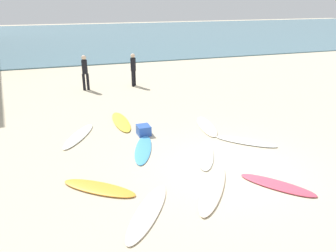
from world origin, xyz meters
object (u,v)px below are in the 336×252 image
Objects in this scene: surfboard_9 at (213,188)px; surfboard_2 at (148,212)px; surfboard_4 at (246,141)px; beach_cooler at (144,130)px; surfboard_6 at (277,185)px; surfboard_7 at (121,122)px; surfboard_8 at (205,155)px; surfboard_0 at (79,136)px; beachgoer_mid at (133,68)px; surfboard_3 at (99,188)px; beachgoer_near at (85,71)px; surfboard_5 at (143,149)px; surfboard_1 at (207,126)px.

surfboard_2 is at bearing 48.62° from surfboard_9.
beach_cooler is (-3.02, 1.72, 0.13)m from surfboard_4.
surfboard_7 reaches higher than surfboard_6.
surfboard_8 is at bearing -58.97° from beach_cooler.
beach_cooler is (2.16, -0.53, 0.13)m from surfboard_0.
surfboard_0 reaches higher than surfboard_8.
surfboard_6 is 1.10× the size of beachgoer_mid.
surfboard_3 is (0.20, -3.60, 0.00)m from surfboard_0.
surfboard_9 is at bearing 103.24° from beachgoer_near.
surfboard_2 is at bearing -152.51° from beachgoer_mid.
surfboard_8 is 1.16× the size of beachgoer_mid.
beachgoer_near reaches higher than surfboard_9.
surfboard_6 is (4.29, -1.29, -0.00)m from surfboard_3.
beach_cooler is at bearing 80.23° from surfboard_6.
surfboard_0 is 2.23m from beach_cooler.
surfboard_5 is 1.23× the size of beachgoer_near.
surfboard_0 is at bearing 94.71° from surfboard_6.
surfboard_4 reaches higher than surfboard_2.
surfboard_0 is 4.66× the size of beach_cooler.
surfboard_6 is at bearing -157.93° from surfboard_9.
surfboard_3 is 0.99× the size of surfboard_4.
surfboard_4 is at bearing 119.55° from beachgoer_near.
surfboard_7 is at bearing 118.94° from surfboard_2.
surfboard_6 is 11.76m from beachgoer_near.
surfboard_3 is 4.74m from surfboard_7.
beachgoer_near is (-4.28, 8.51, 0.97)m from surfboard_4.
surfboard_7 is at bearing -66.97° from surfboard_5.
surfboard_5 is at bearing -1.69° from surfboard_3.
beach_cooler is (-2.33, 4.36, 0.14)m from surfboard_6.
surfboard_7 is (1.45, 4.52, 0.00)m from surfboard_3.
surfboard_9 is (1.23, -5.43, -0.00)m from surfboard_7.
surfboard_0 is 1.08× the size of surfboard_1.
surfboard_1 reaches higher than surfboard_2.
surfboard_1 is 1.20× the size of beachgoer_mid.
surfboard_9 reaches higher than surfboard_5.
surfboard_1 is 7.02m from beachgoer_mid.
beach_cooler is at bearing 145.50° from surfboard_8.
surfboard_9 is at bearing 128.94° from surfboard_6.
surfboard_8 is at bearing -30.29° from surfboard_4.
surfboard_1 is 1.09× the size of surfboard_6.
beachgoer_near is (-3.65, 6.81, 0.97)m from surfboard_1.
surfboard_9 reaches higher than surfboard_8.
beachgoer_mid reaches higher than surfboard_0.
surfboard_5 is at bearing -34.11° from surfboard_9.
surfboard_0 is 2.51m from surfboard_5.
beach_cooler is (1.26, -6.79, -0.83)m from beachgoer_near.
surfboard_7 reaches higher than surfboard_2.
surfboard_3 is 2.83m from surfboard_9.
surfboard_5 is (-2.72, -1.17, -0.00)m from surfboard_1.
surfboard_3 reaches higher than surfboard_5.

